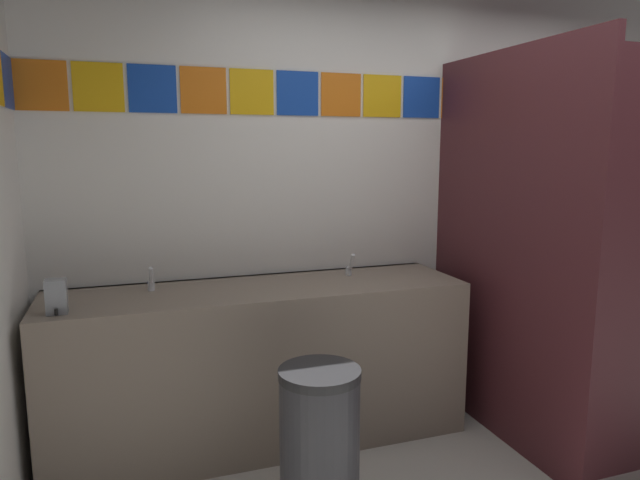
# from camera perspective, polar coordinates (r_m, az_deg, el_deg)

# --- Properties ---
(wall_back) EXTENTS (4.31, 0.09, 2.74)m
(wall_back) POSITION_cam_1_polar(r_m,az_deg,el_deg) (3.66, 7.76, 5.36)
(wall_back) COLOR white
(wall_back) RESTS_ON ground_plane
(vanity_counter) EXTENTS (2.24, 0.61, 0.88)m
(vanity_counter) POSITION_cam_1_polar(r_m,az_deg,el_deg) (3.22, -5.94, -12.19)
(vanity_counter) COLOR gray
(vanity_counter) RESTS_ON ground_plane
(faucet_left) EXTENTS (0.04, 0.10, 0.14)m
(faucet_left) POSITION_cam_1_polar(r_m,az_deg,el_deg) (3.09, -16.68, -4.05)
(faucet_left) COLOR silver
(faucet_left) RESTS_ON vanity_counter
(faucet_right) EXTENTS (0.04, 0.10, 0.14)m
(faucet_right) POSITION_cam_1_polar(r_m,az_deg,el_deg) (3.32, 3.05, -2.75)
(faucet_right) COLOR silver
(faucet_right) RESTS_ON vanity_counter
(soap_dispenser) EXTENTS (0.09, 0.09, 0.16)m
(soap_dispenser) POSITION_cam_1_polar(r_m,az_deg,el_deg) (2.83, -25.07, -5.21)
(soap_dispenser) COLOR gray
(soap_dispenser) RESTS_ON vanity_counter
(stall_divider) EXTENTS (0.92, 1.36, 2.14)m
(stall_divider) POSITION_cam_1_polar(r_m,az_deg,el_deg) (3.17, 23.26, -1.51)
(stall_divider) COLOR #471E23
(stall_divider) RESTS_ON ground_plane
(toilet) EXTENTS (0.39, 0.49, 0.74)m
(toilet) POSITION_cam_1_polar(r_m,az_deg,el_deg) (3.98, 22.46, -10.74)
(toilet) COLOR white
(toilet) RESTS_ON ground_plane
(trash_bin) EXTENTS (0.35, 0.35, 0.70)m
(trash_bin) POSITION_cam_1_polar(r_m,az_deg,el_deg) (2.60, -0.04, -20.04)
(trash_bin) COLOR #333338
(trash_bin) RESTS_ON ground_plane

